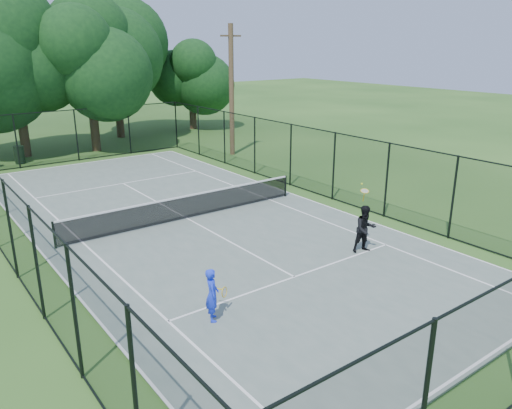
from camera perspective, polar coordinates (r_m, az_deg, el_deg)
ground at (r=19.73m, az=-7.85°, el=-1.76°), size 120.00×120.00×0.00m
tennis_court at (r=19.72m, az=-7.86°, el=-1.68°), size 11.00×24.00×0.06m
tennis_net at (r=19.54m, az=-7.92°, el=-0.17°), size 10.08×0.08×0.95m
fence at (r=19.28m, az=-8.04°, el=2.44°), size 13.10×26.10×3.00m
tree_near_left at (r=33.10m, az=-25.99°, el=14.57°), size 7.04×7.04×9.18m
tree_near_mid at (r=33.32m, az=-18.62°, el=14.88°), size 6.62×6.62×8.65m
tree_near_right at (r=37.89m, az=-15.90°, el=16.23°), size 6.71×6.71×9.26m
tree_far_right at (r=40.83m, az=-7.38°, el=14.13°), size 4.86×4.86×6.43m
trash_bin_right at (r=31.76m, az=-25.42°, el=5.17°), size 0.58×0.58×1.02m
utility_pole at (r=30.68m, az=-2.82°, el=12.91°), size 1.40×0.30×7.70m
player_blue at (r=12.43m, az=-5.02°, el=-10.23°), size 0.84×0.59×1.37m
player_black at (r=16.61m, az=12.39°, el=-2.73°), size 0.91×1.07×2.13m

